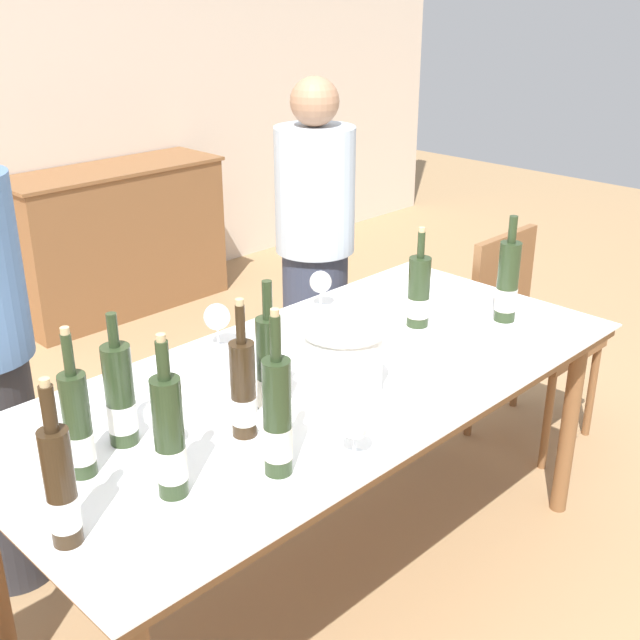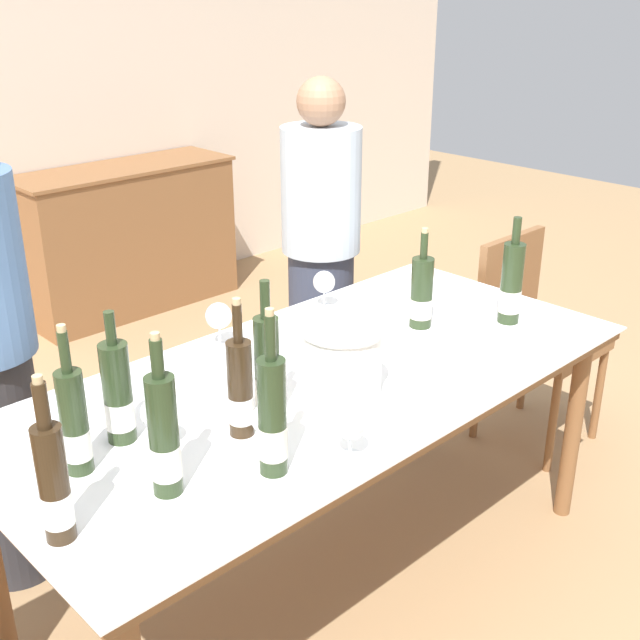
{
  "view_description": "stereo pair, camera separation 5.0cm",
  "coord_description": "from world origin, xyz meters",
  "px_view_note": "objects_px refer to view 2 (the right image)",
  "views": [
    {
      "loc": [
        -1.52,
        -1.51,
        1.86
      ],
      "look_at": [
        0.0,
        0.0,
        0.94
      ],
      "focal_mm": 45.0,
      "sensor_mm": 36.0,
      "label": 1
    },
    {
      "loc": [
        -1.49,
        -1.55,
        1.86
      ],
      "look_at": [
        0.0,
        0.0,
        0.94
      ],
      "focal_mm": 45.0,
      "sensor_mm": 36.0,
      "label": 2
    }
  ],
  "objects_px": {
    "chair_right_end": "(528,324)",
    "person_guest_left": "(321,262)",
    "wine_bottle_0": "(240,390)",
    "wine_bottle_4": "(74,424)",
    "wine_bottle_3": "(267,371)",
    "wine_bottle_6": "(272,419)",
    "wine_glass_0": "(350,425)",
    "wine_glass_4": "(157,414)",
    "dining_table": "(320,395)",
    "wine_bottle_8": "(422,294)",
    "wine_glass_2": "(219,317)",
    "sideboard_cabinet": "(129,238)",
    "ice_bucket": "(342,359)",
    "wine_bottle_1": "(118,396)",
    "wine_bottle_7": "(54,485)",
    "wine_bottle_2": "(511,285)",
    "wine_glass_1": "(324,283)",
    "wine_glass_3": "(266,420)",
    "wine_bottle_5": "(164,438)"
  },
  "relations": [
    {
      "from": "wine_bottle_8",
      "to": "person_guest_left",
      "type": "distance_m",
      "value": 0.79
    },
    {
      "from": "wine_bottle_3",
      "to": "person_guest_left",
      "type": "height_order",
      "value": "person_guest_left"
    },
    {
      "from": "wine_glass_3",
      "to": "wine_glass_2",
      "type": "bearing_deg",
      "value": 63.02
    },
    {
      "from": "sideboard_cabinet",
      "to": "ice_bucket",
      "type": "distance_m",
      "value": 2.86
    },
    {
      "from": "wine_bottle_4",
      "to": "wine_glass_0",
      "type": "bearing_deg",
      "value": -38.67
    },
    {
      "from": "dining_table",
      "to": "wine_glass_0",
      "type": "xyz_separation_m",
      "value": [
        -0.26,
        -0.37,
        0.16
      ]
    },
    {
      "from": "sideboard_cabinet",
      "to": "wine_bottle_2",
      "type": "bearing_deg",
      "value": -92.41
    },
    {
      "from": "wine_glass_4",
      "to": "wine_glass_0",
      "type": "bearing_deg",
      "value": -47.64
    },
    {
      "from": "ice_bucket",
      "to": "chair_right_end",
      "type": "relative_size",
      "value": 0.27
    },
    {
      "from": "person_guest_left",
      "to": "wine_bottle_4",
      "type": "bearing_deg",
      "value": -154.18
    },
    {
      "from": "dining_table",
      "to": "wine_bottle_1",
      "type": "relative_size",
      "value": 5.62
    },
    {
      "from": "wine_bottle_0",
      "to": "wine_bottle_1",
      "type": "relative_size",
      "value": 1.06
    },
    {
      "from": "wine_glass_0",
      "to": "chair_right_end",
      "type": "bearing_deg",
      "value": 16.31
    },
    {
      "from": "wine_bottle_3",
      "to": "wine_glass_0",
      "type": "height_order",
      "value": "wine_bottle_3"
    },
    {
      "from": "wine_glass_1",
      "to": "wine_glass_3",
      "type": "xyz_separation_m",
      "value": [
        -0.77,
        -0.59,
        -0.0
      ]
    },
    {
      "from": "ice_bucket",
      "to": "wine_glass_0",
      "type": "height_order",
      "value": "ice_bucket"
    },
    {
      "from": "dining_table",
      "to": "wine_bottle_8",
      "type": "relative_size",
      "value": 5.77
    },
    {
      "from": "wine_bottle_0",
      "to": "wine_bottle_1",
      "type": "height_order",
      "value": "wine_bottle_0"
    },
    {
      "from": "dining_table",
      "to": "wine_bottle_3",
      "type": "xyz_separation_m",
      "value": [
        -0.28,
        -0.08,
        0.21
      ]
    },
    {
      "from": "wine_bottle_3",
      "to": "wine_glass_4",
      "type": "height_order",
      "value": "wine_bottle_3"
    },
    {
      "from": "wine_bottle_1",
      "to": "wine_bottle_2",
      "type": "height_order",
      "value": "wine_bottle_2"
    },
    {
      "from": "wine_bottle_2",
      "to": "wine_glass_1",
      "type": "xyz_separation_m",
      "value": [
        -0.37,
        0.53,
        -0.04
      ]
    },
    {
      "from": "wine_glass_4",
      "to": "person_guest_left",
      "type": "xyz_separation_m",
      "value": [
        1.33,
        0.79,
        -0.11
      ]
    },
    {
      "from": "wine_bottle_4",
      "to": "person_guest_left",
      "type": "distance_m",
      "value": 1.69
    },
    {
      "from": "wine_bottle_3",
      "to": "wine_bottle_6",
      "type": "xyz_separation_m",
      "value": [
        -0.16,
        -0.21,
        0.0
      ]
    },
    {
      "from": "wine_bottle_7",
      "to": "wine_glass_3",
      "type": "height_order",
      "value": "wine_bottle_7"
    },
    {
      "from": "wine_glass_0",
      "to": "wine_glass_2",
      "type": "bearing_deg",
      "value": 77.77
    },
    {
      "from": "wine_bottle_8",
      "to": "wine_glass_0",
      "type": "relative_size",
      "value": 2.63
    },
    {
      "from": "chair_right_end",
      "to": "person_guest_left",
      "type": "relative_size",
      "value": 0.58
    },
    {
      "from": "wine_bottle_0",
      "to": "wine_bottle_4",
      "type": "distance_m",
      "value": 0.41
    },
    {
      "from": "wine_bottle_5",
      "to": "wine_glass_2",
      "type": "relative_size",
      "value": 2.64
    },
    {
      "from": "wine_bottle_1",
      "to": "wine_glass_2",
      "type": "xyz_separation_m",
      "value": [
        0.53,
        0.28,
        -0.02
      ]
    },
    {
      "from": "dining_table",
      "to": "wine_glass_4",
      "type": "relative_size",
      "value": 13.56
    },
    {
      "from": "wine_bottle_0",
      "to": "wine_glass_0",
      "type": "distance_m",
      "value": 0.3
    },
    {
      "from": "sideboard_cabinet",
      "to": "dining_table",
      "type": "relative_size",
      "value": 0.65
    },
    {
      "from": "wine_bottle_5",
      "to": "wine_bottle_3",
      "type": "bearing_deg",
      "value": 14.27
    },
    {
      "from": "wine_bottle_6",
      "to": "chair_right_end",
      "type": "bearing_deg",
      "value": 12.09
    },
    {
      "from": "sideboard_cabinet",
      "to": "chair_right_end",
      "type": "height_order",
      "value": "chair_right_end"
    },
    {
      "from": "ice_bucket",
      "to": "wine_glass_4",
      "type": "distance_m",
      "value": 0.56
    },
    {
      "from": "wine_glass_0",
      "to": "wine_glass_4",
      "type": "bearing_deg",
      "value": 132.36
    },
    {
      "from": "wine_bottle_6",
      "to": "wine_glass_3",
      "type": "relative_size",
      "value": 3.21
    },
    {
      "from": "wine_bottle_7",
      "to": "wine_glass_2",
      "type": "relative_size",
      "value": 2.54
    },
    {
      "from": "ice_bucket",
      "to": "wine_bottle_6",
      "type": "distance_m",
      "value": 0.44
    },
    {
      "from": "sideboard_cabinet",
      "to": "wine_bottle_6",
      "type": "height_order",
      "value": "wine_bottle_6"
    },
    {
      "from": "wine_bottle_3",
      "to": "wine_bottle_7",
      "type": "bearing_deg",
      "value": -172.75
    },
    {
      "from": "sideboard_cabinet",
      "to": "wine_bottle_7",
      "type": "relative_size",
      "value": 3.36
    },
    {
      "from": "wine_bottle_2",
      "to": "wine_bottle_1",
      "type": "bearing_deg",
      "value": 169.71
    },
    {
      "from": "person_guest_left",
      "to": "dining_table",
      "type": "bearing_deg",
      "value": -134.09
    },
    {
      "from": "dining_table",
      "to": "wine_bottle_7",
      "type": "distance_m",
      "value": 0.96
    },
    {
      "from": "dining_table",
      "to": "ice_bucket",
      "type": "bearing_deg",
      "value": -104.4
    }
  ]
}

